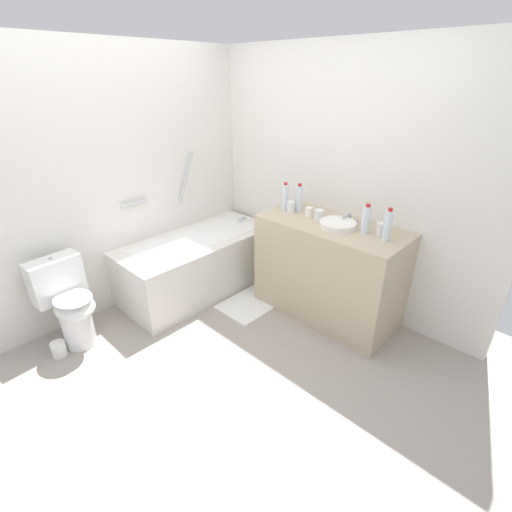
% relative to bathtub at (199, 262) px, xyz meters
% --- Properties ---
extents(ground_plane, '(4.00, 4.00, 0.00)m').
position_rel_bathtub_xyz_m(ground_plane, '(-0.66, -0.98, -0.30)').
color(ground_plane, '#9E9389').
extents(wall_back_tiled, '(3.40, 0.10, 2.30)m').
position_rel_bathtub_xyz_m(wall_back_tiled, '(-0.66, 0.40, 0.85)').
color(wall_back_tiled, silver).
rests_on(wall_back_tiled, ground_plane).
extents(wall_right_mirror, '(0.10, 3.05, 2.30)m').
position_rel_bathtub_xyz_m(wall_right_mirror, '(0.89, -0.98, 0.85)').
color(wall_right_mirror, silver).
rests_on(wall_right_mirror, ground_plane).
extents(bathtub, '(1.61, 0.70, 1.35)m').
position_rel_bathtub_xyz_m(bathtub, '(0.00, 0.00, 0.00)').
color(bathtub, silver).
rests_on(bathtub, ground_plane).
extents(toilet, '(0.41, 0.51, 0.75)m').
position_rel_bathtub_xyz_m(toilet, '(-1.27, 0.06, 0.09)').
color(toilet, white).
rests_on(toilet, ground_plane).
extents(vanity_counter, '(0.60, 1.27, 0.89)m').
position_rel_bathtub_xyz_m(vanity_counter, '(0.54, -1.20, 0.14)').
color(vanity_counter, tan).
rests_on(vanity_counter, ground_plane).
extents(sink_basin, '(0.30, 0.30, 0.05)m').
position_rel_bathtub_xyz_m(sink_basin, '(0.51, -1.27, 0.61)').
color(sink_basin, white).
rests_on(sink_basin, vanity_counter).
extents(sink_faucet, '(0.13, 0.15, 0.07)m').
position_rel_bathtub_xyz_m(sink_faucet, '(0.68, -1.27, 0.62)').
color(sink_faucet, '#ADADB2').
rests_on(sink_faucet, vanity_counter).
extents(water_bottle_0, '(0.06, 0.06, 0.26)m').
position_rel_bathtub_xyz_m(water_bottle_0, '(0.52, -1.68, 0.71)').
color(water_bottle_0, silver).
rests_on(water_bottle_0, vanity_counter).
extents(water_bottle_1, '(0.07, 0.07, 0.24)m').
position_rel_bathtub_xyz_m(water_bottle_1, '(0.56, -1.49, 0.70)').
color(water_bottle_1, silver).
rests_on(water_bottle_1, vanity_counter).
extents(water_bottle_2, '(0.06, 0.06, 0.26)m').
position_rel_bathtub_xyz_m(water_bottle_2, '(0.60, -0.78, 0.71)').
color(water_bottle_2, silver).
rests_on(water_bottle_2, vanity_counter).
extents(water_bottle_3, '(0.06, 0.06, 0.26)m').
position_rel_bathtub_xyz_m(water_bottle_3, '(0.54, -0.67, 0.71)').
color(water_bottle_3, silver).
rests_on(water_bottle_3, vanity_counter).
extents(drinking_glass_0, '(0.07, 0.07, 0.08)m').
position_rel_bathtub_xyz_m(drinking_glass_0, '(0.55, -0.94, 0.63)').
color(drinking_glass_0, white).
rests_on(drinking_glass_0, vanity_counter).
extents(drinking_glass_1, '(0.08, 0.08, 0.09)m').
position_rel_bathtub_xyz_m(drinking_glass_1, '(0.54, -1.05, 0.63)').
color(drinking_glass_1, white).
rests_on(drinking_glass_1, vanity_counter).
extents(drinking_glass_2, '(0.06, 0.06, 0.10)m').
position_rel_bathtub_xyz_m(drinking_glass_2, '(0.60, -1.60, 0.64)').
color(drinking_glass_2, white).
rests_on(drinking_glass_2, vanity_counter).
extents(drinking_glass_3, '(0.07, 0.07, 0.10)m').
position_rel_bathtub_xyz_m(drinking_glass_3, '(0.52, -0.76, 0.64)').
color(drinking_glass_3, white).
rests_on(drinking_glass_3, vanity_counter).
extents(bath_mat, '(0.59, 0.44, 0.01)m').
position_rel_bathtub_xyz_m(bath_mat, '(0.14, -0.61, -0.30)').
color(bath_mat, white).
rests_on(bath_mat, ground_plane).
extents(toilet_paper_roll, '(0.11, 0.11, 0.13)m').
position_rel_bathtub_xyz_m(toilet_paper_roll, '(-1.45, -0.01, -0.24)').
color(toilet_paper_roll, white).
rests_on(toilet_paper_roll, ground_plane).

